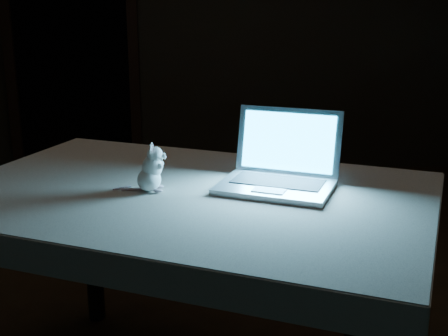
{
  "coord_description": "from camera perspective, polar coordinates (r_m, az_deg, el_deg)",
  "views": [
    {
      "loc": [
        0.05,
        -2.32,
        1.36
      ],
      "look_at": [
        0.07,
        -0.48,
        0.84
      ],
      "focal_mm": 48.0,
      "sensor_mm": 36.0,
      "label": 1
    }
  ],
  "objects": [
    {
      "name": "laptop",
      "position": [
        1.89,
        4.98,
        1.41
      ],
      "size": [
        0.44,
        0.42,
        0.24
      ],
      "primitive_type": null,
      "rotation": [
        0.0,
        0.0,
        -0.37
      ],
      "color": "#ACACB1",
      "rests_on": "tablecloth"
    },
    {
      "name": "tablecloth",
      "position": [
        1.92,
        -1.09,
        -3.55
      ],
      "size": [
        1.82,
        1.62,
        0.09
      ],
      "primitive_type": null,
      "rotation": [
        0.0,
        0.0,
        -0.5
      ],
      "color": "beige",
      "rests_on": "table"
    },
    {
      "name": "doorway",
      "position": [
        4.96,
        -14.36,
        11.95
      ],
      "size": [
        1.06,
        0.36,
        2.13
      ],
      "primitive_type": null,
      "color": "black",
      "rests_on": "back_wall"
    },
    {
      "name": "table",
      "position": [
        2.07,
        -3.38,
        -12.46
      ],
      "size": [
        1.66,
        1.38,
        0.76
      ],
      "primitive_type": null,
      "rotation": [
        0.0,
        0.0,
        -0.38
      ],
      "color": "black",
      "rests_on": "floor"
    },
    {
      "name": "back_wall",
      "position": [
        4.82,
        -1.28,
        15.12
      ],
      "size": [
        4.5,
        0.04,
        2.6
      ],
      "primitive_type": "cube",
      "color": "black",
      "rests_on": "ground"
    },
    {
      "name": "plush_mouse",
      "position": [
        1.9,
        -7.18,
        0.02
      ],
      "size": [
        0.14,
        0.14,
        0.15
      ],
      "primitive_type": null,
      "rotation": [
        0.0,
        0.0,
        -0.32
      ],
      "color": "white",
      "rests_on": "tablecloth"
    },
    {
      "name": "floor",
      "position": [
        2.69,
        -1.73,
        -14.6
      ],
      "size": [
        5.0,
        5.0,
        0.0
      ],
      "primitive_type": "plane",
      "color": "black",
      "rests_on": "ground"
    }
  ]
}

